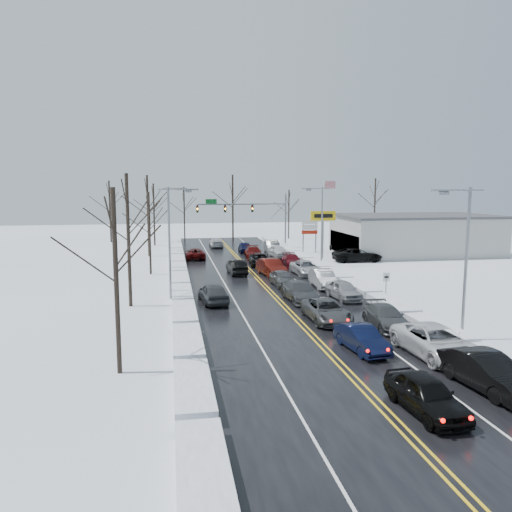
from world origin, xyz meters
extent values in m
plane|color=white|center=(0.00, 0.00, 0.00)|extent=(160.00, 160.00, 0.00)
cube|color=black|center=(0.00, 2.00, 0.01)|extent=(14.00, 84.00, 0.01)
cube|color=white|center=(-7.60, 2.00, 0.00)|extent=(1.63, 72.00, 0.69)
cube|color=white|center=(7.60, 2.00, 0.00)|extent=(1.63, 72.00, 0.69)
cylinder|color=slate|center=(8.50, 28.00, 4.00)|extent=(0.24, 0.24, 8.00)
cylinder|color=slate|center=(2.00, 28.00, 6.50)|extent=(13.00, 0.18, 0.18)
cylinder|color=slate|center=(7.30, 28.00, 5.40)|extent=(2.33, 0.10, 2.33)
cube|color=#0C591E|center=(-2.50, 28.00, 6.90)|extent=(1.60, 0.08, 0.70)
cube|color=black|center=(3.50, 28.00, 5.85)|extent=(0.32, 0.25, 1.05)
sphere|color=#3F0705|center=(3.50, 27.84, 6.15)|extent=(0.20, 0.20, 0.20)
sphere|color=orange|center=(3.50, 27.84, 5.85)|extent=(0.22, 0.22, 0.22)
sphere|color=black|center=(3.50, 27.84, 5.55)|extent=(0.20, 0.20, 0.20)
cube|color=black|center=(-0.50, 28.00, 5.85)|extent=(0.32, 0.25, 1.05)
sphere|color=#3F0705|center=(-0.50, 27.84, 6.15)|extent=(0.20, 0.20, 0.20)
sphere|color=orange|center=(-0.50, 27.84, 5.85)|extent=(0.22, 0.22, 0.22)
sphere|color=black|center=(-0.50, 27.84, 5.55)|extent=(0.20, 0.20, 0.20)
cube|color=black|center=(-4.50, 28.00, 5.85)|extent=(0.32, 0.25, 1.05)
sphere|color=#3F0705|center=(-4.50, 27.84, 6.15)|extent=(0.20, 0.20, 0.20)
sphere|color=orange|center=(-4.50, 27.84, 5.85)|extent=(0.22, 0.22, 0.22)
sphere|color=black|center=(-4.50, 27.84, 5.55)|extent=(0.20, 0.20, 0.20)
cylinder|color=slate|center=(10.50, 16.00, 2.80)|extent=(0.20, 0.20, 5.60)
cube|color=yellow|center=(10.50, 16.00, 5.40)|extent=(3.20, 0.30, 1.20)
cube|color=black|center=(10.50, 15.83, 5.40)|extent=(2.40, 0.04, 0.50)
cylinder|color=slate|center=(9.60, 22.00, 2.00)|extent=(0.16, 0.16, 4.00)
cylinder|color=slate|center=(11.40, 22.00, 2.00)|extent=(0.16, 0.16, 4.00)
cube|color=white|center=(10.50, 22.00, 4.30)|extent=(2.20, 0.22, 0.70)
cube|color=white|center=(10.50, 22.00, 3.50)|extent=(2.20, 0.22, 0.70)
cube|color=#A91E0D|center=(10.50, 22.00, 2.80)|extent=(2.20, 0.22, 0.50)
cylinder|color=slate|center=(8.20, -8.00, 1.10)|extent=(0.08, 0.08, 2.20)
cube|color=white|center=(8.20, -8.00, 2.00)|extent=(0.55, 0.05, 0.70)
cube|color=black|center=(8.20, -8.04, 2.00)|extent=(0.35, 0.02, 0.15)
cylinder|color=silver|center=(15.00, 30.00, 5.00)|extent=(0.14, 0.14, 10.00)
cube|color=#A1A19D|center=(24.00, 18.00, 2.50)|extent=(20.00, 12.00, 5.00)
cube|color=#262628|center=(14.05, 18.00, 1.60)|extent=(0.10, 11.00, 2.80)
cube|color=#3F3F42|center=(24.00, 18.00, 5.15)|extent=(20.40, 12.40, 0.30)
cylinder|color=slate|center=(8.50, -18.00, 4.50)|extent=(0.18, 0.18, 9.00)
cylinder|color=slate|center=(7.70, -18.00, 8.80)|extent=(3.20, 0.12, 0.12)
cube|color=slate|center=(6.90, -18.00, 8.65)|extent=(0.50, 0.25, 0.18)
cylinder|color=slate|center=(8.50, 10.00, 4.50)|extent=(0.18, 0.18, 9.00)
cylinder|color=slate|center=(7.70, 10.00, 8.80)|extent=(3.20, 0.12, 0.12)
cube|color=slate|center=(6.90, 10.00, 8.65)|extent=(0.50, 0.25, 0.18)
cylinder|color=slate|center=(-8.50, -4.00, 4.50)|extent=(0.18, 0.18, 9.00)
cylinder|color=slate|center=(-7.70, -4.00, 8.80)|extent=(3.20, 0.12, 0.12)
cube|color=slate|center=(-6.90, -4.00, 8.65)|extent=(0.50, 0.25, 0.18)
cylinder|color=slate|center=(-8.50, 24.00, 4.50)|extent=(0.18, 0.18, 9.00)
cylinder|color=slate|center=(-7.70, 24.00, 8.80)|extent=(3.20, 0.12, 0.12)
cube|color=slate|center=(-6.90, 24.00, 8.65)|extent=(0.50, 0.25, 0.18)
cylinder|color=#2D231C|center=(-11.00, -20.00, 4.50)|extent=(0.24, 0.24, 9.00)
cylinder|color=#2D231C|center=(-11.50, -6.00, 5.00)|extent=(0.27, 0.27, 10.00)
cylinder|color=#2D231C|center=(-10.50, 8.00, 4.25)|extent=(0.23, 0.23, 8.50)
cylinder|color=#2D231C|center=(-11.20, 22.00, 5.25)|extent=(0.28, 0.28, 10.50)
cylinder|color=#2D231C|center=(-10.80, 34.00, 4.75)|extent=(0.25, 0.25, 9.50)
cylinder|color=#2D231C|center=(-18.00, 40.00, 5.00)|extent=(0.27, 0.27, 10.00)
cylinder|color=#2D231C|center=(-6.00, 41.00, 4.50)|extent=(0.24, 0.24, 9.00)
cylinder|color=#2D231C|center=(2.00, 39.00, 5.50)|extent=(0.29, 0.29, 11.00)
cylinder|color=#2D231C|center=(12.00, 40.50, 4.25)|extent=(0.23, 0.23, 8.50)
cylinder|color=#2D231C|center=(28.00, 41.00, 5.25)|extent=(0.28, 0.28, 10.50)
imported|color=black|center=(1.56, -26.53, 0.00)|extent=(2.11, 4.54, 1.51)
imported|color=black|center=(1.88, -18.87, 0.00)|extent=(1.98, 4.41, 1.40)
imported|color=#434549|center=(1.86, -12.64, 0.00)|extent=(2.52, 5.31, 1.46)
imported|color=#3D3F42|center=(1.63, -6.45, 0.00)|extent=(2.35, 5.31, 1.51)
imported|color=#45484B|center=(1.60, -0.35, 0.00)|extent=(1.90, 4.31, 1.44)
imported|color=#460E09|center=(1.69, 5.07, 0.00)|extent=(2.45, 5.38, 1.71)
imported|color=black|center=(1.67, 11.61, 0.00)|extent=(2.69, 5.11, 1.37)
imported|color=#4A0B09|center=(1.94, 17.76, 0.00)|extent=(2.36, 5.15, 1.46)
imported|color=black|center=(1.72, 23.36, 0.00)|extent=(1.88, 4.30, 1.44)
imported|color=black|center=(5.39, -24.88, 0.00)|extent=(2.31, 5.17, 1.65)
imported|color=silver|center=(5.43, -20.47, 0.00)|extent=(3.05, 6.04, 1.64)
imported|color=#3D4042|center=(5.17, -14.75, 0.00)|extent=(2.19, 4.92, 1.40)
imported|color=gray|center=(5.28, -6.48, 0.00)|extent=(2.16, 4.56, 1.51)
imported|color=#919398|center=(5.11, -1.53, 0.00)|extent=(1.92, 4.93, 1.60)
imported|color=#B0B3B9|center=(5.29, 4.86, 0.00)|extent=(2.58, 5.27, 1.44)
imported|color=#520B12|center=(5.25, 10.87, 0.00)|extent=(2.06, 4.67, 1.34)
imported|color=silver|center=(5.23, 18.10, 0.00)|extent=(2.24, 4.65, 1.53)
imported|color=#393B3D|center=(5.34, 22.36, 0.00)|extent=(2.21, 5.35, 1.72)
imported|color=black|center=(-1.70, 6.54, 0.00)|extent=(1.79, 4.70, 1.53)
imported|color=#470909|center=(-5.38, 18.31, 0.00)|extent=(2.40, 5.01, 1.38)
imported|color=silver|center=(-1.67, 30.22, 0.00)|extent=(1.98, 4.84, 1.40)
imported|color=#383B3D|center=(-5.23, -6.00, 0.00)|extent=(2.39, 4.85, 1.59)
imported|color=black|center=(13.86, 12.69, 0.00)|extent=(6.10, 3.03, 1.66)
imported|color=#414447|center=(16.90, 16.39, 0.00)|extent=(2.53, 5.95, 1.71)
imported|color=black|center=(15.07, 21.71, 0.00)|extent=(2.51, 5.11, 1.68)
camera|label=1|loc=(-8.41, -44.12, 9.02)|focal=35.00mm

